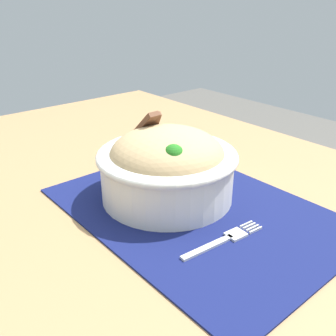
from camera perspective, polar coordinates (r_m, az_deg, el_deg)
table at (r=0.64m, az=3.41°, el=-12.24°), size 1.39×0.82×0.78m
placemat at (r=0.60m, az=3.80°, el=-5.99°), size 0.43×0.31×0.00m
bowl at (r=0.61m, az=-0.01°, el=0.50°), size 0.22×0.22×0.13m
fork at (r=0.53m, az=8.49°, el=-10.25°), size 0.02×0.13×0.00m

